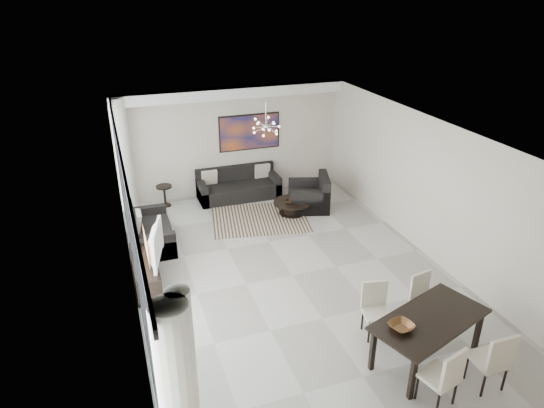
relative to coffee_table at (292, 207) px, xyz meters
name	(u,v)px	position (x,y,z in m)	size (l,w,h in m)	color
room_shell	(316,206)	(-0.56, -2.63, 1.27)	(6.00, 9.00, 2.90)	#A8A39B
window_wall	(136,233)	(-3.88, -2.63, 1.28)	(0.37, 8.95, 2.90)	silver
soffit	(232,93)	(-1.02, 1.67, 2.59)	(5.98, 0.40, 0.26)	white
painting	(250,132)	(-0.52, 1.84, 1.47)	(1.68, 0.04, 0.98)	#BC561A
chandelier	(266,126)	(-0.72, -0.13, 2.17)	(0.66, 0.66, 0.71)	silver
rug	(260,219)	(-0.86, -0.03, -0.18)	(2.30, 1.77, 0.01)	black
coffee_table	(292,207)	(0.00, 0.00, 0.00)	(0.93, 0.93, 0.33)	black
bowl_coffee	(290,201)	(-0.08, -0.05, 0.18)	(0.23, 0.23, 0.07)	brown
sofa_main	(238,188)	(-0.99, 1.44, 0.08)	(2.16, 0.89, 0.79)	black
loveseat	(148,233)	(-3.57, -0.43, 0.09)	(0.92, 1.64, 0.82)	black
armchair	(310,197)	(0.57, 0.17, 0.11)	(1.25, 1.29, 0.87)	black
side_table	(164,192)	(-2.94, 1.52, 0.19)	(0.41, 0.41, 0.56)	black
tv_console	(146,272)	(-3.78, -1.94, 0.06)	(0.44, 1.58, 0.49)	black
television	(151,245)	(-3.62, -1.95, 0.64)	(1.15, 0.15, 0.66)	gray
dining_table	(430,323)	(0.05, -5.48, 0.50)	(2.04, 1.46, 0.77)	black
dining_chair_sw	(445,374)	(-0.30, -6.33, 0.38)	(0.55, 0.55, 0.99)	beige
dining_chair_se	(495,358)	(0.54, -6.31, 0.39)	(0.47, 0.47, 1.00)	beige
dining_chair_nw	(375,305)	(-0.37, -4.65, 0.34)	(0.50, 0.50, 0.92)	beige
dining_chair_ne	(423,295)	(0.54, -4.65, 0.33)	(0.48, 0.48, 0.90)	beige
bowl_dining	(401,326)	(-0.49, -5.54, 0.63)	(0.35, 0.35, 0.08)	brown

